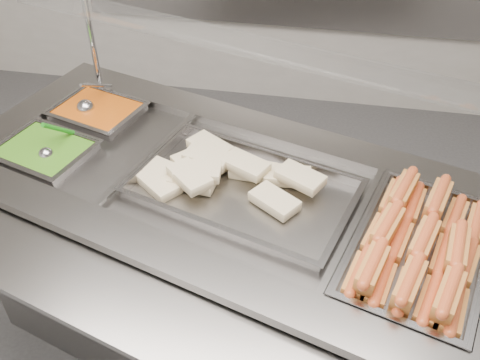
% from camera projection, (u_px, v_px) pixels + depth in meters
% --- Properties ---
extents(steam_counter, '(2.19, 1.45, 0.96)m').
position_uv_depth(steam_counter, '(228.00, 272.00, 2.16)').
color(steam_counter, slate).
rests_on(steam_counter, ground).
extents(tray_rail, '(1.92, 0.93, 0.06)m').
position_uv_depth(tray_rail, '(134.00, 305.00, 1.51)').
color(tray_rail, gray).
rests_on(tray_rail, steam_counter).
extents(sneeze_guard, '(1.78, 0.82, 0.47)m').
position_uv_depth(sneeze_guard, '(258.00, 50.00, 1.76)').
color(sneeze_guard, '#B9BABE').
rests_on(sneeze_guard, steam_counter).
extents(pan_hotdogs, '(0.52, 0.67, 0.11)m').
position_uv_depth(pan_hotdogs, '(418.00, 257.00, 1.64)').
color(pan_hotdogs, gray).
rests_on(pan_hotdogs, steam_counter).
extents(pan_wraps, '(0.82, 0.63, 0.08)m').
position_uv_depth(pan_wraps, '(243.00, 193.00, 1.85)').
color(pan_wraps, gray).
rests_on(pan_wraps, steam_counter).
extents(pan_beans, '(0.38, 0.34, 0.11)m').
position_uv_depth(pan_beans, '(99.00, 118.00, 2.23)').
color(pan_beans, gray).
rests_on(pan_beans, steam_counter).
extents(pan_peas, '(0.38, 0.34, 0.11)m').
position_uv_depth(pan_peas, '(46.00, 158.00, 2.02)').
color(pan_peas, gray).
rests_on(pan_peas, steam_counter).
extents(hotdogs_in_buns, '(0.47, 0.62, 0.13)m').
position_uv_depth(hotdogs_in_buns, '(419.00, 246.00, 1.60)').
color(hotdogs_in_buns, '#AE6624').
rests_on(hotdogs_in_buns, pan_hotdogs).
extents(tortilla_wraps, '(0.67, 0.38, 0.07)m').
position_uv_depth(tortilla_wraps, '(220.00, 171.00, 1.88)').
color(tortilla_wraps, '#CBB488').
rests_on(tortilla_wraps, pan_wraps).
extents(ladle, '(0.10, 0.21, 0.15)m').
position_uv_depth(ladle, '(86.00, 107.00, 2.20)').
color(ladle, '#B2B3B8').
rests_on(ladle, pan_beans).
extents(serving_spoon, '(0.08, 0.18, 0.16)m').
position_uv_depth(serving_spoon, '(49.00, 150.00, 1.97)').
color(serving_spoon, '#B2B3B8').
rests_on(serving_spoon, pan_peas).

